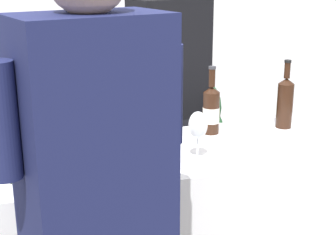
{
  "coord_description": "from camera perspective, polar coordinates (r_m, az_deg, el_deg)",
  "views": [
    {
      "loc": [
        -0.47,
        -1.87,
        1.68
      ],
      "look_at": [
        0.13,
        0.0,
        1.08
      ],
      "focal_mm": 52.48,
      "sensor_mm": 36.0,
      "label": 1
    }
  ],
  "objects": [
    {
      "name": "wine_bottle_3",
      "position": [
        1.92,
        -0.79,
        -2.42
      ],
      "size": [
        0.08,
        0.08,
        0.33
      ],
      "color": "black",
      "rests_on": "counter"
    },
    {
      "name": "wine_bottle_2",
      "position": [
        2.01,
        -18.81,
        -2.51
      ],
      "size": [
        0.08,
        0.08,
        0.32
      ],
      "color": "black",
      "rests_on": "counter"
    },
    {
      "name": "wine_bottle_4",
      "position": [
        1.86,
        -17.1,
        -3.66
      ],
      "size": [
        0.08,
        0.08,
        0.33
      ],
      "color": "black",
      "rests_on": "counter"
    },
    {
      "name": "wine_bottle_1",
      "position": [
        2.44,
        13.44,
        1.84
      ],
      "size": [
        0.08,
        0.08,
        0.33
      ],
      "color": "black",
      "rests_on": "counter"
    },
    {
      "name": "wine_bottle_6",
      "position": [
        1.86,
        -9.22,
        -2.96
      ],
      "size": [
        0.09,
        0.09,
        0.34
      ],
      "color": "black",
      "rests_on": "counter"
    },
    {
      "name": "wine_bottle_7",
      "position": [
        1.85,
        -13.4,
        -3.39
      ],
      "size": [
        0.08,
        0.08,
        0.35
      ],
      "color": "black",
      "rests_on": "counter"
    },
    {
      "name": "person_server",
      "position": [
        2.77,
        0.15,
        -0.62
      ],
      "size": [
        0.55,
        0.33,
        1.72
      ],
      "color": "black",
      "rests_on": "ground_plane"
    },
    {
      "name": "wine_glass",
      "position": [
        1.97,
        3.49,
        -1.11
      ],
      "size": [
        0.08,
        0.08,
        0.2
      ],
      "color": "silver",
      "rests_on": "counter"
    },
    {
      "name": "potted_shrub",
      "position": [
        3.26,
        1.64,
        -0.28
      ],
      "size": [
        0.51,
        0.56,
        1.14
      ],
      "color": "brown",
      "rests_on": "ground_plane"
    },
    {
      "name": "wine_bottle_5",
      "position": [
        2.31,
        5.04,
        0.91
      ],
      "size": [
        0.08,
        0.08,
        0.32
      ],
      "color": "black",
      "rests_on": "counter"
    },
    {
      "name": "wall_back",
      "position": [
        4.51,
        -12.02,
        13.07
      ],
      "size": [
        8.0,
        0.1,
        2.8
      ],
      "primitive_type": "cube",
      "color": "white",
      "rests_on": "ground_plane"
    }
  ]
}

